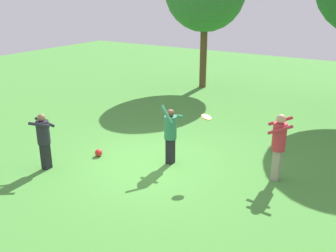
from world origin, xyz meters
TOP-DOWN VIEW (x-y plane):
  - ground_plane at (0.00, 0.00)m, footprint 40.00×40.00m
  - person_thrower at (0.39, 0.30)m, footprint 0.55×0.50m
  - person_catcher at (3.17, 0.90)m, footprint 0.71×0.64m
  - person_bystander at (-2.25, -1.78)m, footprint 0.70×0.68m
  - frisbee at (1.44, 0.34)m, footprint 0.26×0.27m
  - ball_red at (-1.62, -0.42)m, footprint 0.21×0.21m
  - ball_blue at (2.65, 2.66)m, footprint 0.26×0.26m

SIDE VIEW (x-z plane):
  - ground_plane at x=0.00m, z-range 0.00..0.00m
  - ball_red at x=-1.62m, z-range 0.00..0.21m
  - ball_blue at x=2.65m, z-range 0.00..0.26m
  - person_bystander at x=-2.25m, z-range 0.14..1.69m
  - person_thrower at x=0.39m, z-range 0.07..1.80m
  - person_catcher at x=3.17m, z-range 0.17..1.92m
  - frisbee at x=1.44m, z-range 1.47..1.58m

